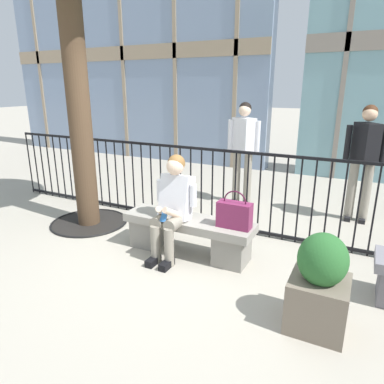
{
  "coord_description": "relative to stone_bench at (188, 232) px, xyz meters",
  "views": [
    {
      "loc": [
        1.78,
        -3.41,
        1.96
      ],
      "look_at": [
        0.0,
        0.1,
        0.75
      ],
      "focal_mm": 32.42,
      "sensor_mm": 36.0,
      "label": 1
    }
  ],
  "objects": [
    {
      "name": "bystander_further_back",
      "position": [
        -0.06,
        2.11,
        0.73
      ],
      "size": [
        0.55,
        0.39,
        1.71
      ],
      "color": "gray",
      "rests_on": "ground"
    },
    {
      "name": "ground_plane",
      "position": [
        0.0,
        0.0,
        -0.27
      ],
      "size": [
        60.0,
        60.0,
        0.0
      ],
      "primitive_type": "plane",
      "color": "#A8A091"
    },
    {
      "name": "seated_person_with_phone",
      "position": [
        -0.13,
        -0.13,
        0.38
      ],
      "size": [
        0.52,
        0.66,
        1.21
      ],
      "color": "gray",
      "rests_on": "ground"
    },
    {
      "name": "bystander_at_railing",
      "position": [
        1.76,
        2.12,
        0.73
      ],
      "size": [
        0.55,
        0.44,
        1.71
      ],
      "color": "gray",
      "rests_on": "ground"
    },
    {
      "name": "planter",
      "position": [
        1.59,
        -0.72,
        0.12
      ],
      "size": [
        0.47,
        0.47,
        0.85
      ],
      "color": "#726656",
      "rests_on": "ground"
    },
    {
      "name": "handbag_on_bench",
      "position": [
        0.58,
        -0.01,
        0.33
      ],
      "size": [
        0.38,
        0.16,
        0.43
      ],
      "color": "#7A234C",
      "rests_on": "stone_bench"
    },
    {
      "name": "stone_bench",
      "position": [
        0.0,
        0.0,
        0.0
      ],
      "size": [
        1.6,
        0.44,
        0.45
      ],
      "color": "gray",
      "rests_on": "ground"
    },
    {
      "name": "plaza_railing",
      "position": [
        0.0,
        0.9,
        0.31
      ],
      "size": [
        7.68,
        0.04,
        1.14
      ],
      "color": "black",
      "rests_on": "ground"
    }
  ]
}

